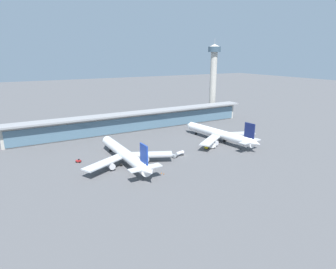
# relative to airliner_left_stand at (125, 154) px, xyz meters

# --- Properties ---
(ground_plane) EXTENTS (1200.00, 1200.00, 0.00)m
(ground_plane) POSITION_rel_airliner_left_stand_xyz_m (36.07, -4.29, -5.73)
(ground_plane) COLOR #515154
(airliner_left_stand) EXTENTS (52.53, 68.24, 18.19)m
(airliner_left_stand) POSITION_rel_airliner_left_stand_xyz_m (0.00, 0.00, 0.00)
(airliner_left_stand) COLOR white
(airliner_left_stand) RESTS_ON ground
(airliner_centre_stand) EXTENTS (51.99, 68.21, 18.19)m
(airliner_centre_stand) POSITION_rel_airliner_left_stand_xyz_m (72.91, 7.16, 0.00)
(airliner_centre_stand) COLOR white
(airliner_centre_stand) RESTS_ON ground
(service_truck_near_nose_yellow) EXTENTS (7.59, 3.54, 3.10)m
(service_truck_near_nose_yellow) POSITION_rel_airliner_left_stand_xyz_m (58.62, -1.39, -4.04)
(service_truck_near_nose_yellow) COLOR yellow
(service_truck_near_nose_yellow) RESTS_ON ground
(service_truck_under_wing_red) EXTENTS (3.25, 3.20, 2.05)m
(service_truck_under_wing_red) POSITION_rel_airliner_left_stand_xyz_m (-22.62, 15.18, -4.85)
(service_truck_under_wing_red) COLOR #B21E1E
(service_truck_under_wing_red) RESTS_ON ground
(service_truck_mid_apron_grey) EXTENTS (8.89, 4.42, 2.95)m
(service_truck_mid_apron_grey) POSITION_rel_airliner_left_stand_xyz_m (32.38, -3.89, -4.02)
(service_truck_mid_apron_grey) COLOR gray
(service_truck_mid_apron_grey) RESTS_ON ground
(terminal_building) EXTENTS (198.53, 12.80, 15.20)m
(terminal_building) POSITION_rel_airliner_left_stand_xyz_m (36.07, 65.33, 2.14)
(terminal_building) COLOR #B2ADA3
(terminal_building) RESTS_ON ground
(control_tower) EXTENTS (12.00, 12.00, 74.03)m
(control_tower) POSITION_rel_airliner_left_stand_xyz_m (124.87, 83.83, 34.60)
(control_tower) COLOR #B2ADA3
(control_tower) RESTS_ON ground
(safety_cone_alpha) EXTENTS (0.62, 0.62, 0.70)m
(safety_cone_alpha) POSITION_rel_airliner_left_stand_xyz_m (11.29, -21.70, -5.41)
(safety_cone_alpha) COLOR orange
(safety_cone_alpha) RESTS_ON ground
(safety_cone_bravo) EXTENTS (0.62, 0.62, 0.70)m
(safety_cone_bravo) POSITION_rel_airliner_left_stand_xyz_m (12.06, -23.04, -5.41)
(safety_cone_bravo) COLOR orange
(safety_cone_bravo) RESTS_ON ground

